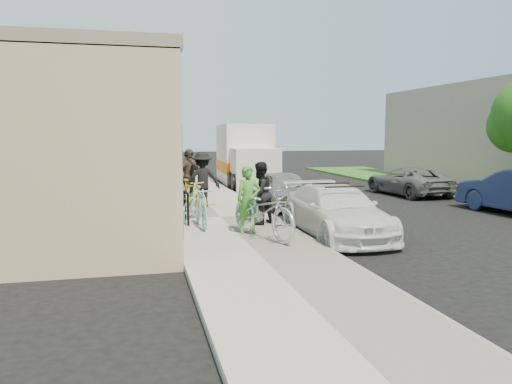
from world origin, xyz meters
TOP-DOWN VIEW (x-y plane):
  - ground at (0.00, 0.00)m, footprint 120.00×120.00m
  - sidewalk at (-2.00, 3.00)m, footprint 3.00×34.00m
  - curb at (-0.45, 3.00)m, footprint 0.12×34.00m
  - storefront at (-5.24, 7.99)m, footprint 3.60×20.00m
  - bike_rack at (-3.06, 2.05)m, footprint 0.09×0.61m
  - sandwich_board at (-3.26, 7.34)m, footprint 0.66×0.67m
  - sedan_white at (0.44, 0.34)m, footprint 1.75×4.29m
  - sedan_silver at (0.59, 5.24)m, footprint 1.68×3.75m
  - moving_truck at (0.89, 12.86)m, footprint 2.51×6.12m
  - far_car_gray at (6.52, 7.44)m, footprint 2.21×4.25m
  - tandem_bike at (-1.53, -0.13)m, footprint 1.58×2.50m
  - woman_rider at (-1.74, 0.48)m, footprint 0.59×0.40m
  - man_standing at (-1.19, 1.58)m, footprint 1.01×0.96m
  - cruiser_bike_a at (-2.74, 1.55)m, footprint 0.54×1.74m
  - cruiser_bike_b at (-2.88, 2.62)m, footprint 1.03×1.65m
  - cruiser_bike_c at (-2.73, 4.01)m, footprint 1.18×1.67m
  - bystander_a at (-2.25, 5.05)m, footprint 1.19×0.72m
  - bystander_b at (-2.65, 5.43)m, footprint 1.16×1.00m

SIDE VIEW (x-z plane):
  - ground at x=0.00m, z-range 0.00..0.00m
  - curb at x=-0.45m, z-range 0.00..0.13m
  - sidewalk at x=-2.00m, z-range 0.00..0.15m
  - cruiser_bike_b at x=-2.88m, z-range 0.15..0.97m
  - far_car_gray at x=6.52m, z-range 0.00..1.14m
  - sedan_white at x=0.44m, z-range -0.02..1.26m
  - sedan_silver at x=0.59m, z-range 0.00..1.25m
  - cruiser_bike_c at x=-2.73m, z-range 0.15..1.14m
  - cruiser_bike_a at x=-2.74m, z-range 0.15..1.18m
  - bike_rack at x=-3.06m, z-range 0.24..1.10m
  - sandwich_board at x=-3.26m, z-range 0.16..1.18m
  - tandem_bike at x=-1.53m, z-range 0.15..1.39m
  - woman_rider at x=-1.74m, z-range 0.15..1.75m
  - man_standing at x=-1.19m, z-range 0.15..1.78m
  - bystander_a at x=-2.25m, z-range 0.15..1.94m
  - bystander_b at x=-2.65m, z-range 0.15..2.02m
  - moving_truck at x=0.89m, z-range -0.17..2.80m
  - storefront at x=-5.24m, z-range 0.01..4.24m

